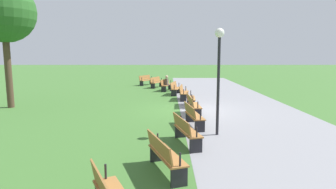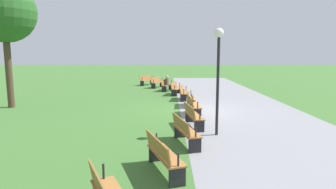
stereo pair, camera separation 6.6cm
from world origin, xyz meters
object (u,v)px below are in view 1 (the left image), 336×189
Objects in this scene: bench_2 at (166,85)px; bench_6 at (193,105)px; bench_0 at (146,80)px; person_seated at (168,83)px; lamp_post at (219,61)px; bench_9 at (164,154)px; tree_0 at (4,12)px; bench_7 at (193,115)px; bench_3 at (175,88)px; bench_5 at (190,98)px; bench_8 at (185,130)px; bench_4 at (183,92)px; bench_1 at (156,82)px.

bench_6 is (8.72, 1.29, 0.00)m from bench_2.
bench_0 is 4.62m from person_seated.
bench_9 is at bearing -29.56° from lamp_post.
bench_9 is 1.44× the size of person_seated.
tree_0 is (-8.37, -8.25, 4.46)m from bench_9.
bench_7 is at bearing 66.42° from tree_0.
lamp_post is (11.83, 1.74, 1.96)m from person_seated.
bench_6 is at bearing 19.67° from bench_3.
person_seated is at bearing 47.72° from bench_2.
bench_5 is 6.63m from bench_8.
bench_2 is at bearing 177.15° from bench_7.
bench_4 is 1.02× the size of bench_5.
bench_0 is 1.40× the size of person_seated.
bench_1 is 2.22m from bench_2.
bench_8 is 0.27× the size of tree_0.
bench_7 is at bearing 42.16° from bench_0.
bench_6 is (6.60, 0.65, 0.00)m from bench_3.
bench_7 and bench_8 have the same top height.
bench_1 is at bearing 140.23° from tree_0.
tree_0 is at bearing -103.87° from bench_6.
bench_2 and bench_4 have the same top height.
bench_9 is at bearing 28.14° from bench_1.
bench_1 is 0.99× the size of bench_2.
bench_8 is at bearing 5.65° from bench_4.
bench_4 is 8.03m from lamp_post.
bench_1 and bench_3 have the same top height.
bench_7 is 0.47× the size of lamp_post.
bench_2 is 15.22m from bench_9.
bench_5 is (2.21, 0.22, 0.00)m from bench_4.
bench_1 is 0.99× the size of bench_8.
tree_0 is (6.86, -8.25, 4.46)m from bench_2.
tree_0 reaches higher than lamp_post.
bench_4 is at bearing -171.59° from bench_5.
bench_0 is at bearing -134.97° from person_seated.
bench_8 is at bearing 143.50° from bench_9.
bench_1 is 1.01× the size of bench_6.
bench_8 is 12.94m from person_seated.
bench_0 is 6.62m from bench_3.
bench_5 is 6.45m from person_seated.
bench_4 is 0.99× the size of bench_9.
bench_2 is at bearing -171.34° from lamp_post.
bench_3 is 1.01× the size of bench_7.
bench_8 and bench_9 have the same top height.
bench_0 is at bearing -151.96° from bench_4.
bench_3 is 13.12m from bench_9.
lamp_post is (5.14, 10.08, -2.34)m from tree_0.
bench_7 is (4.42, -0.22, 0.00)m from bench_5.
bench_2 is 12.32m from lamp_post.
bench_6 is (4.42, 0.22, 0.00)m from bench_4.
bench_6 is (10.77, 2.13, 0.00)m from bench_1.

